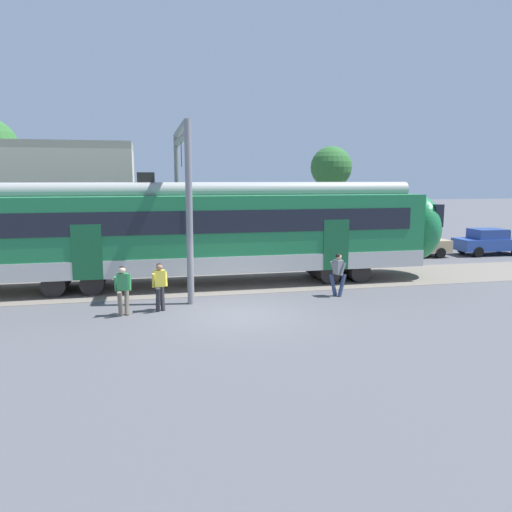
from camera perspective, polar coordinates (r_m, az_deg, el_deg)
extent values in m
plane|color=#515156|center=(16.71, -1.69, -6.74)|extent=(160.00, 160.00, 0.00)
cube|color=#B7B7B2|center=(21.33, -4.90, -0.44)|extent=(18.00, 3.06, 0.70)
cube|color=#1E7542|center=(21.14, -4.96, 3.71)|extent=(18.00, 3.00, 2.40)
cube|color=black|center=(19.62, -4.38, 3.90)|extent=(16.56, 0.03, 0.90)
cube|color=#165731|center=(21.01, 9.15, 1.27)|extent=(1.10, 0.04, 2.10)
cube|color=#165731|center=(19.67, -18.77, 0.38)|extent=(1.10, 0.04, 2.10)
cylinder|color=#9C9C97|center=(21.06, -5.01, 7.45)|extent=(17.64, 0.70, 0.70)
cube|color=black|center=(20.87, -12.49, 8.78)|extent=(0.70, 0.12, 0.40)
cylinder|color=black|center=(23.10, 10.75, -1.35)|extent=(0.90, 2.40, 0.90)
cylinder|color=black|center=(22.59, 7.48, -1.50)|extent=(0.90, 2.40, 0.90)
cylinder|color=black|center=(21.37, -17.98, -2.47)|extent=(0.90, 2.40, 0.90)
cylinder|color=black|center=(21.55, -21.68, -2.57)|extent=(0.90, 2.40, 0.90)
ellipsoid|color=#1E7542|center=(24.33, 17.98, 3.16)|extent=(1.80, 2.85, 2.95)
cube|color=black|center=(24.46, 18.76, 4.56)|extent=(0.40, 2.40, 1.00)
cylinder|color=#6B6051|center=(16.96, -15.25, -5.31)|extent=(0.17, 0.36, 0.87)
cylinder|color=#6B6051|center=(17.21, -14.55, -5.08)|extent=(0.17, 0.36, 0.87)
cube|color=#2D7F47|center=(16.93, -14.99, -2.86)|extent=(0.38, 0.26, 0.56)
cylinder|color=#2D7F47|center=(16.99, -14.22, -2.96)|extent=(0.11, 0.25, 0.52)
cylinder|color=#2D7F47|center=(16.89, -15.76, -3.10)|extent=(0.11, 0.25, 0.52)
sphere|color=beige|center=(16.84, -15.05, -1.58)|extent=(0.22, 0.22, 0.22)
sphere|color=black|center=(16.85, -15.05, -1.46)|extent=(0.20, 0.20, 0.20)
cylinder|color=#28282D|center=(17.24, -11.13, -4.93)|extent=(0.18, 0.37, 0.87)
cylinder|color=#28282D|center=(17.53, -10.65, -4.69)|extent=(0.18, 0.37, 0.87)
cube|color=gold|center=(17.23, -10.96, -2.52)|extent=(0.38, 0.27, 0.56)
cylinder|color=gold|center=(17.34, -10.26, -2.59)|extent=(0.11, 0.25, 0.52)
cylinder|color=gold|center=(17.14, -11.65, -2.77)|extent=(0.11, 0.25, 0.52)
sphere|color=#9E7051|center=(17.14, -10.99, -1.25)|extent=(0.22, 0.22, 0.22)
sphere|color=black|center=(17.15, -11.00, -1.14)|extent=(0.20, 0.20, 0.20)
cylinder|color=navy|center=(19.44, 9.80, -3.32)|extent=(0.38, 0.22, 0.87)
cylinder|color=navy|center=(19.43, 8.81, -3.30)|extent=(0.38, 0.22, 0.87)
cube|color=gray|center=(19.30, 9.36, -1.25)|extent=(0.31, 0.40, 0.56)
cylinder|color=gray|center=(19.44, 8.80, -1.31)|extent=(0.26, 0.14, 0.52)
cylinder|color=gray|center=(19.17, 9.92, -1.48)|extent=(0.26, 0.14, 0.52)
sphere|color=tan|center=(19.25, 9.44, -0.10)|extent=(0.22, 0.22, 0.22)
sphere|color=black|center=(19.23, 9.39, -0.02)|extent=(0.20, 0.20, 0.20)
cube|color=tan|center=(30.02, 17.56, 1.10)|extent=(4.01, 1.68, 0.68)
cube|color=#9D8662|center=(29.87, 17.37, 2.27)|extent=(1.91, 1.46, 0.56)
cube|color=black|center=(30.37, 18.92, 2.22)|extent=(0.13, 1.37, 0.48)
cylinder|color=black|center=(31.37, 18.77, 0.74)|extent=(0.60, 0.21, 0.60)
cylinder|color=black|center=(30.07, 20.32, 0.32)|extent=(0.60, 0.21, 0.60)
cylinder|color=black|center=(30.14, 14.75, 0.60)|extent=(0.60, 0.21, 0.60)
cylinder|color=black|center=(28.79, 16.19, 0.16)|extent=(0.60, 0.21, 0.60)
cube|color=#284799|center=(32.56, 25.11, 1.25)|extent=(4.04, 1.74, 0.68)
cube|color=navy|center=(32.40, 24.96, 2.34)|extent=(1.94, 1.49, 0.56)
cube|color=black|center=(32.97, 26.30, 2.28)|extent=(0.15, 1.37, 0.48)
cylinder|color=black|center=(33.96, 25.99, 0.90)|extent=(0.60, 0.22, 0.60)
cylinder|color=black|center=(32.53, 22.50, 0.81)|extent=(0.60, 0.22, 0.60)
cylinder|color=black|center=(31.26, 24.06, 0.41)|extent=(0.60, 0.22, 0.60)
cylinder|color=gray|center=(17.78, -7.63, 4.79)|extent=(0.24, 0.24, 6.50)
cylinder|color=gray|center=(24.15, -8.95, 5.83)|extent=(0.24, 0.24, 6.50)
cube|color=gray|center=(21.01, -8.59, 14.13)|extent=(0.20, 6.40, 0.16)
cube|color=gray|center=(20.98, -8.57, 13.04)|extent=(0.20, 6.40, 0.16)
cylinder|color=black|center=(20.94, -8.53, 11.40)|extent=(0.03, 0.03, 1.00)
cylinder|color=brown|center=(36.18, 8.48, 5.04)|extent=(0.32, 0.32, 4.23)
sphere|color=#2D662D|center=(36.10, 8.60, 10.01)|extent=(2.91, 2.91, 2.91)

